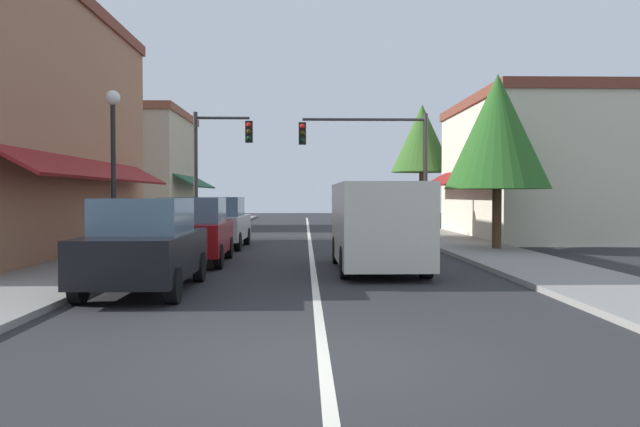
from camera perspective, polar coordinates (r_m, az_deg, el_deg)
ground_plane at (r=24.88m, az=-0.94°, el=-2.55°), size 80.00×80.00×0.00m
sidewalk_left at (r=25.43m, az=-13.44°, el=-2.37°), size 2.60×56.00×0.12m
sidewalk_right at (r=25.52m, az=11.51°, el=-2.34°), size 2.60×56.00×0.12m
lane_center_stripe at (r=24.88m, az=-0.94°, el=-2.54°), size 0.14×52.00×0.01m
storefront_right_block at (r=28.45m, az=18.01°, el=3.93°), size 6.21×10.20×5.98m
storefront_far_left at (r=35.96m, az=-15.81°, el=3.83°), size 5.96×8.20×6.45m
parked_car_nearest_left at (r=12.26m, az=-15.61°, el=-2.83°), size 1.81×4.11×1.77m
parked_car_second_left at (r=17.07m, az=-11.38°, el=-1.55°), size 1.87×4.14×1.77m
parked_car_third_left at (r=22.08m, az=-9.10°, el=-0.82°), size 1.84×4.13×1.77m
van_in_lane at (r=15.31m, az=5.22°, el=-0.89°), size 2.03×5.19×2.12m
traffic_signal_mast_arm at (r=25.98m, az=5.40°, el=5.55°), size 5.33×0.50×5.20m
traffic_signal_left_corner at (r=26.82m, az=-9.57°, el=5.19°), size 2.51×0.50×5.34m
street_lamp_left_near at (r=16.19m, az=-18.31°, el=5.71°), size 0.36×0.36×4.39m
tree_right_near at (r=21.07m, az=15.85°, el=7.16°), size 3.36×3.36×5.73m
tree_right_far at (r=34.48m, az=9.27°, el=6.74°), size 3.33×3.33×6.75m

